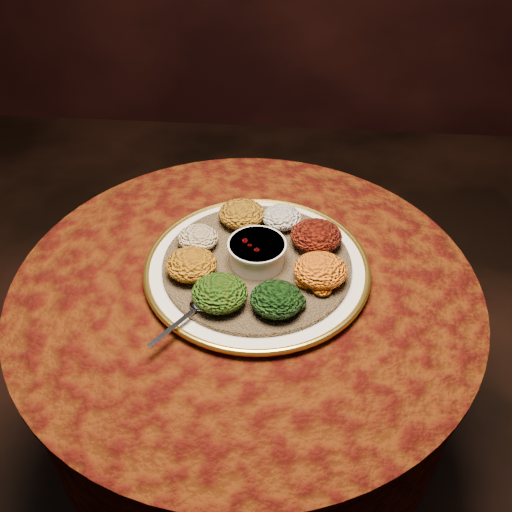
{
  "coord_description": "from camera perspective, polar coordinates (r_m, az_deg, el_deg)",
  "views": [
    {
      "loc": [
        0.09,
        -0.83,
        1.55
      ],
      "look_at": [
        0.02,
        0.05,
        0.76
      ],
      "focal_mm": 40.0,
      "sensor_mm": 36.0,
      "label": 1
    }
  ],
  "objects": [
    {
      "name": "spoon",
      "position": [
        1.08,
        -5.92,
        -5.18
      ],
      "size": [
        0.1,
        0.13,
        0.01
      ],
      "rotation": [
        0.0,
        0.0,
        -2.18
      ],
      "color": "silver",
      "rests_on": "injera"
    },
    {
      "name": "portion_ayib",
      "position": [
        1.26,
        2.57,
        3.89
      ],
      "size": [
        0.09,
        0.08,
        0.04
      ],
      "primitive_type": "ellipsoid",
      "color": "beige",
      "rests_on": "injera"
    },
    {
      "name": "injera",
      "position": [
        1.18,
        0.1,
        -0.78
      ],
      "size": [
        0.45,
        0.45,
        0.01
      ],
      "primitive_type": "cylinder",
      "rotation": [
        0.0,
        0.0,
        -0.17
      ],
      "color": "olive",
      "rests_on": "platter"
    },
    {
      "name": "portion_gomen",
      "position": [
        1.06,
        2.06,
        -4.33
      ],
      "size": [
        0.1,
        0.1,
        0.05
      ],
      "primitive_type": "ellipsoid",
      "color": "black",
      "rests_on": "injera"
    },
    {
      "name": "portion_kik",
      "position": [
        1.14,
        -6.47,
        -0.85
      ],
      "size": [
        0.1,
        0.1,
        0.05
      ],
      "primitive_type": "ellipsoid",
      "color": "#B2620F",
      "rests_on": "injera"
    },
    {
      "name": "portion_mixveg",
      "position": [
        1.07,
        -3.65,
        -3.7
      ],
      "size": [
        0.11,
        0.1,
        0.05
      ],
      "primitive_type": "ellipsoid",
      "color": "#A3280A",
      "rests_on": "injera"
    },
    {
      "name": "portion_tikil",
      "position": [
        1.12,
        6.46,
        -1.42
      ],
      "size": [
        0.11,
        0.1,
        0.05
      ],
      "primitive_type": "ellipsoid",
      "color": "#B1790E",
      "rests_on": "injera"
    },
    {
      "name": "portion_timatim",
      "position": [
        1.21,
        -5.82,
        1.81
      ],
      "size": [
        0.09,
        0.08,
        0.04
      ],
      "primitive_type": "ellipsoid",
      "color": "maroon",
      "rests_on": "injera"
    },
    {
      "name": "stew_bowl",
      "position": [
        1.15,
        0.1,
        0.46
      ],
      "size": [
        0.12,
        0.12,
        0.05
      ],
      "color": "silver",
      "rests_on": "injera"
    },
    {
      "name": "portion_shiro",
      "position": [
        1.26,
        -1.44,
        4.22
      ],
      "size": [
        0.1,
        0.1,
        0.05
      ],
      "primitive_type": "ellipsoid",
      "color": "#996712",
      "rests_on": "injera"
    },
    {
      "name": "portion_kitfo",
      "position": [
        1.2,
        6.03,
        2.01
      ],
      "size": [
        0.11,
        0.1,
        0.05
      ],
      "primitive_type": "ellipsoid",
      "color": "black",
      "rests_on": "injera"
    },
    {
      "name": "table",
      "position": [
        1.3,
        -0.97,
        -8.37
      ],
      "size": [
        0.96,
        0.96,
        0.73
      ],
      "color": "black",
      "rests_on": "ground"
    },
    {
      "name": "platter",
      "position": [
        1.18,
        0.1,
        -1.17
      ],
      "size": [
        0.58,
        0.58,
        0.02
      ],
      "rotation": [
        0.0,
        0.0,
        0.36
      ],
      "color": "white",
      "rests_on": "table"
    }
  ]
}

